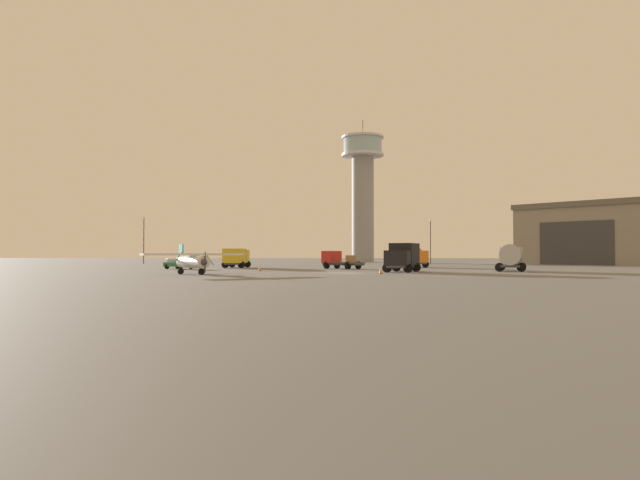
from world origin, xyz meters
TOP-DOWN VIEW (x-y plane):
  - ground_plane at (0.00, 0.00)m, footprint 400.00×400.00m
  - control_tower at (1.72, 74.93)m, footprint 9.91×9.91m
  - hangar at (46.47, 52.37)m, footprint 32.61×32.43m
  - airplane_white at (-14.89, -4.57)m, footprint 8.88×7.79m
  - truck_box_black at (6.16, 3.59)m, footprint 4.38×6.37m
  - truck_fuel_tanker_orange at (9.08, 25.15)m, footprint 4.24×5.97m
  - truck_flatbed_red at (-1.50, 16.24)m, footprint 5.96×5.61m
  - truck_box_yellow at (-16.14, 20.07)m, footprint 3.32×6.64m
  - truck_fuel_tanker_silver at (18.56, 6.89)m, footprint 4.40×6.91m
  - car_green at (-22.30, 13.51)m, footprint 4.46×3.75m
  - light_post_west at (-42.82, 52.93)m, footprint 0.44×0.44m
  - light_post_east at (14.31, 47.65)m, footprint 0.44×0.44m
  - traffic_cone_near_left at (3.56, -2.38)m, footprint 0.36×0.36m
  - traffic_cone_near_right at (-10.25, 6.64)m, footprint 0.36×0.36m

SIDE VIEW (x-z plane):
  - ground_plane at x=0.00m, z-range 0.00..0.00m
  - traffic_cone_near_right at x=-10.25m, z-range 0.00..0.64m
  - traffic_cone_near_left at x=3.56m, z-range 0.00..0.71m
  - car_green at x=-22.30m, z-range 0.06..1.43m
  - truck_flatbed_red at x=-1.50m, z-range -0.02..2.35m
  - airplane_white at x=-14.89m, z-range -0.10..2.87m
  - truck_box_yellow at x=-16.14m, z-range 0.21..2.93m
  - truck_fuel_tanker_orange at x=9.08m, z-range 0.15..3.17m
  - truck_fuel_tanker_silver at x=18.56m, z-range 0.19..3.23m
  - truck_box_black at x=6.16m, z-range 0.14..3.30m
  - light_post_east at x=14.31m, z-range 0.82..9.26m
  - light_post_west at x=-42.82m, z-range 0.85..10.46m
  - hangar at x=46.47m, z-range 0.02..11.40m
  - control_tower at x=1.72m, z-range 1.29..35.22m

